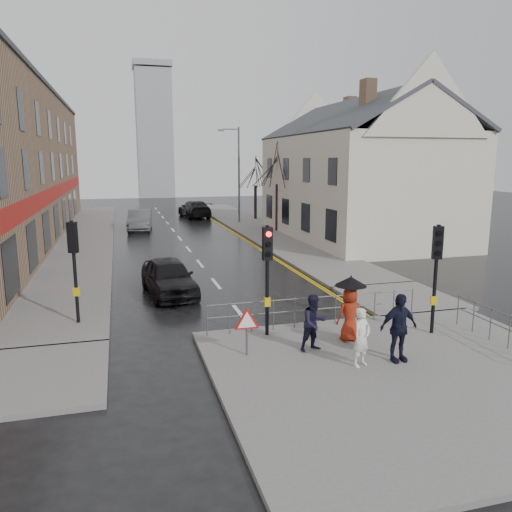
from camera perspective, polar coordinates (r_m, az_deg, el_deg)
ground at (r=15.39m, az=0.75°, el=-9.76°), size 120.00×120.00×0.00m
near_pavement at (r=13.59m, az=17.67°, el=-12.89°), size 10.00×9.00×0.14m
left_pavement at (r=37.30m, az=-19.06°, el=2.07°), size 4.00×44.00×0.14m
right_pavement at (r=40.58m, az=-0.24°, el=3.35°), size 4.00×40.00×0.14m
pavement_bridge_right at (r=20.56m, az=16.07°, el=-4.64°), size 4.00×4.20×0.14m
pavement_stub_left at (r=14.13m, az=-24.87°, el=-12.48°), size 4.00×4.20×0.14m
building_right_cream at (r=35.63m, az=11.48°, el=9.68°), size 9.00×16.40×10.10m
church_tower at (r=76.11m, az=-11.54°, el=13.43°), size 5.00×5.00×18.00m
traffic_signal_near_left at (r=14.94m, az=1.31°, el=-0.58°), size 0.28×0.27×3.40m
traffic_signal_near_right at (r=16.07m, az=19.93°, el=-0.42°), size 0.34×0.33×3.40m
traffic_signal_far_left at (r=17.16m, az=-20.11°, el=0.25°), size 0.34×0.33×3.40m
guard_railing_front at (r=16.27m, az=6.81°, el=-5.50°), size 7.14×0.04×1.00m
guard_railing_side at (r=15.95m, az=27.04°, el=-7.05°), size 0.04×4.54×1.00m
warning_sign at (r=13.75m, az=-1.06°, el=-7.73°), size 0.80×0.07×1.35m
street_lamp at (r=42.97m, az=-2.20°, el=9.97°), size 1.83×0.25×8.00m
tree_near at (r=37.63m, az=2.46°, el=10.49°), size 2.40×2.40×6.58m
tree_far at (r=45.45m, az=-0.07°, el=9.68°), size 2.40×2.40×5.64m
pedestrian_a at (r=13.38m, az=11.98°, el=-9.07°), size 0.67×0.57×1.56m
pedestrian_b at (r=14.19m, az=6.66°, el=-7.59°), size 0.90×0.77×1.62m
pedestrian_with_umbrella at (r=15.03m, az=10.70°, el=-5.52°), size 0.96×0.96×1.95m
pedestrian_d at (r=13.88m, az=15.98°, el=-7.87°), size 1.11×0.50×1.86m
car_parked at (r=20.62m, az=-9.95°, el=-2.36°), size 2.26×4.59×1.51m
car_mid at (r=40.07m, az=-13.13°, el=4.02°), size 2.17×5.00×1.60m
car_far at (r=48.16m, az=-7.04°, el=5.35°), size 2.79×5.73×1.61m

